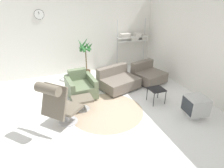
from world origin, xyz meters
TOP-DOWN VIEW (x-y plane):
  - ground_plane at (0.00, 0.00)m, footprint 12.00×12.00m
  - wall_back at (-0.00, 2.83)m, footprint 12.00×0.09m
  - wall_right at (2.91, 0.00)m, footprint 0.06×12.00m
  - round_rug at (0.06, -0.14)m, footprint 1.89×1.89m
  - lounge_chair at (-1.15, -0.45)m, footprint 1.00×0.99m
  - ottoman at (-0.50, 0.16)m, footprint 0.52×0.44m
  - armchair_red at (-0.37, 0.90)m, footprint 0.82×0.93m
  - couch_low at (0.83, 1.00)m, footprint 1.32×1.17m
  - couch_second at (1.96, 1.10)m, footprint 1.11×1.11m
  - side_table at (1.50, -0.18)m, footprint 0.40×0.40m
  - crt_television at (2.01, -1.12)m, footprint 0.55×0.55m
  - potted_plant at (0.11, 2.16)m, footprint 0.54×0.51m
  - shelf_unit at (2.07, 2.54)m, footprint 1.21×0.28m

SIDE VIEW (x-z plane):
  - ground_plane at x=0.00m, z-range 0.00..0.00m
  - round_rug at x=0.06m, z-range 0.00..0.01m
  - couch_low at x=0.83m, z-range -0.09..0.57m
  - couch_second at x=1.96m, z-range -0.09..0.57m
  - ottoman at x=-0.50m, z-range 0.09..0.43m
  - armchair_red at x=-0.37m, z-range -0.09..0.64m
  - crt_television at x=2.01m, z-range 0.02..0.56m
  - side_table at x=1.50m, z-range 0.16..0.57m
  - lounge_chair at x=-1.15m, z-range 0.12..1.31m
  - potted_plant at x=0.11m, z-range 0.03..1.44m
  - shelf_unit at x=2.07m, z-range 0.27..2.15m
  - wall_right at x=2.91m, z-range 0.00..2.80m
  - wall_back at x=0.00m, z-range 0.00..2.80m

